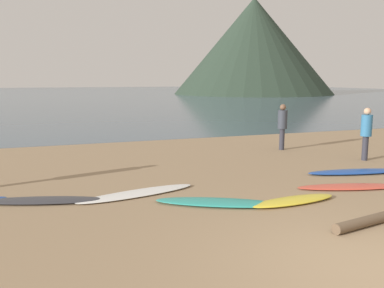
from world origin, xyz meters
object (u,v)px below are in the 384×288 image
(surfboard_7, at_px, (356,172))
(person_3, at_px, (282,123))
(surfboard_5, at_px, (293,201))
(driftwood_log, at_px, (382,217))
(surfboard_6, at_px, (350,187))
(person_0, at_px, (366,130))
(surfboard_4, at_px, (219,202))
(surfboard_2, at_px, (42,200))
(surfboard_3, at_px, (137,193))

(surfboard_7, relative_size, person_3, 1.65)
(surfboard_5, height_order, driftwood_log, driftwood_log)
(surfboard_6, height_order, person_0, person_0)
(surfboard_4, distance_m, driftwood_log, 2.90)
(surfboard_7, bearing_deg, driftwood_log, -113.83)
(surfboard_5, xyz_separation_m, surfboard_6, (1.81, 0.51, -0.01))
(surfboard_2, xyz_separation_m, person_3, (7.76, 3.65, 0.88))
(surfboard_6, bearing_deg, surfboard_7, 59.31)
(person_0, bearing_deg, surfboard_2, 49.39)
(surfboard_3, height_order, person_0, person_0)
(surfboard_6, bearing_deg, person_3, 90.16)
(surfboard_5, relative_size, driftwood_log, 0.85)
(person_0, relative_size, person_3, 1.00)
(surfboard_3, bearing_deg, surfboard_4, -55.05)
(surfboard_2, relative_size, surfboard_5, 1.32)
(surfboard_5, distance_m, person_3, 6.29)
(surfboard_3, distance_m, person_3, 7.04)
(surfboard_3, relative_size, surfboard_7, 1.03)
(surfboard_3, distance_m, surfboard_5, 3.19)
(surfboard_4, xyz_separation_m, driftwood_log, (2.21, -1.86, 0.04))
(surfboard_3, relative_size, person_3, 1.70)
(surfboard_4, xyz_separation_m, surfboard_7, (4.37, 1.21, 0.01))
(surfboard_5, xyz_separation_m, person_0, (4.45, 2.95, 0.88))
(surfboard_6, bearing_deg, driftwood_log, -102.09)
(surfboard_6, xyz_separation_m, driftwood_log, (-1.02, -1.97, 0.05))
(surfboard_2, xyz_separation_m, surfboard_6, (6.45, -1.22, -0.01))
(surfboard_4, bearing_deg, surfboard_2, -174.86)
(surfboard_3, height_order, driftwood_log, driftwood_log)
(surfboard_5, bearing_deg, person_0, 28.68)
(person_3, relative_size, driftwood_log, 0.68)
(surfboard_2, relative_size, person_0, 1.64)
(surfboard_2, xyz_separation_m, surfboard_4, (3.21, -1.33, 0.00))
(surfboard_2, height_order, surfboard_6, surfboard_2)
(surfboard_7, bearing_deg, surfboard_3, -168.77)
(surfboard_2, relative_size, driftwood_log, 1.12)
(surfboard_5, bearing_deg, surfboard_7, 23.87)
(surfboard_2, height_order, person_0, person_0)
(driftwood_log, bearing_deg, surfboard_6, 62.68)
(surfboard_5, bearing_deg, driftwood_log, -66.19)
(surfboard_2, xyz_separation_m, person_0, (9.09, 1.21, 0.88))
(surfboard_4, height_order, driftwood_log, driftwood_log)
(person_3, bearing_deg, surfboard_5, -148.51)
(surfboard_7, height_order, person_0, person_0)
(surfboard_5, relative_size, surfboard_7, 0.75)
(surfboard_3, xyz_separation_m, surfboard_6, (4.57, -1.11, 0.00))
(surfboard_4, bearing_deg, surfboard_3, 165.40)
(surfboard_6, relative_size, surfboard_7, 0.92)
(surfboard_4, xyz_separation_m, surfboard_5, (1.42, -0.41, 0.00))
(surfboard_6, xyz_separation_m, person_0, (2.64, 2.44, 0.89))
(surfboard_4, bearing_deg, surfboard_6, 29.45)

